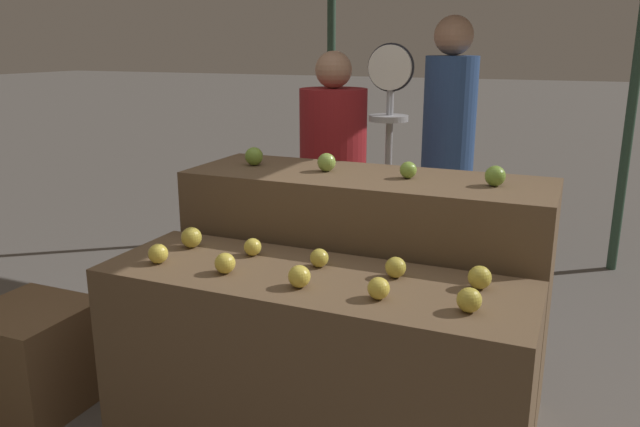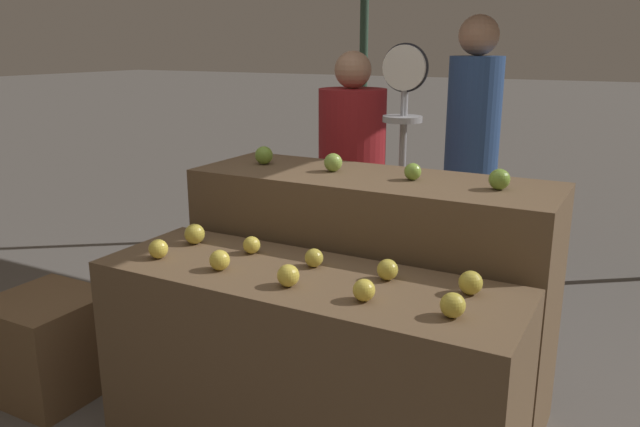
{
  "view_description": "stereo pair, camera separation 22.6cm",
  "coord_description": "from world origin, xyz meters",
  "px_view_note": "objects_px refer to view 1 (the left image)",
  "views": [
    {
      "loc": [
        0.87,
        -1.95,
        1.65
      ],
      "look_at": [
        -0.09,
        0.3,
        0.98
      ],
      "focal_mm": 35.0,
      "sensor_mm": 36.0,
      "label": 1
    },
    {
      "loc": [
        1.07,
        -1.85,
        1.65
      ],
      "look_at": [
        -0.09,
        0.3,
        0.98
      ],
      "focal_mm": 35.0,
      "sensor_mm": 36.0,
      "label": 2
    }
  ],
  "objects_px": {
    "produce_scale": "(388,139)",
    "wooden_crate_side": "(34,357)",
    "person_customer_left": "(448,139)",
    "person_vendor_at_scale": "(333,171)"
  },
  "relations": [
    {
      "from": "person_customer_left",
      "to": "wooden_crate_side",
      "type": "distance_m",
      "value": 2.64
    },
    {
      "from": "person_customer_left",
      "to": "person_vendor_at_scale",
      "type": "bearing_deg",
      "value": 58.18
    },
    {
      "from": "produce_scale",
      "to": "wooden_crate_side",
      "type": "bearing_deg",
      "value": -138.19
    },
    {
      "from": "person_customer_left",
      "to": "wooden_crate_side",
      "type": "xyz_separation_m",
      "value": [
        -1.46,
        -2.03,
        -0.83
      ]
    },
    {
      "from": "person_vendor_at_scale",
      "to": "person_customer_left",
      "type": "xyz_separation_m",
      "value": [
        0.57,
        0.53,
        0.15
      ]
    },
    {
      "from": "person_customer_left",
      "to": "produce_scale",
      "type": "bearing_deg",
      "value": 96.0
    },
    {
      "from": "produce_scale",
      "to": "wooden_crate_side",
      "type": "height_order",
      "value": "produce_scale"
    },
    {
      "from": "person_vendor_at_scale",
      "to": "person_customer_left",
      "type": "bearing_deg",
      "value": -148.28
    },
    {
      "from": "wooden_crate_side",
      "to": "produce_scale",
      "type": "bearing_deg",
      "value": 41.81
    },
    {
      "from": "person_vendor_at_scale",
      "to": "wooden_crate_side",
      "type": "relative_size",
      "value": 3.31
    }
  ]
}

